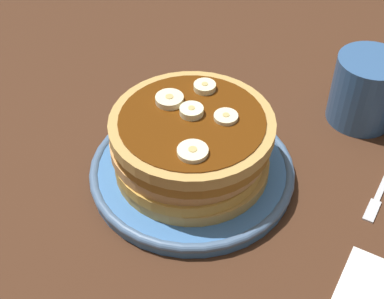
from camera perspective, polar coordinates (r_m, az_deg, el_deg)
ground_plane at (r=68.15cm, az=0.00°, el=-3.69°), size 140.00×140.00×3.00cm
plate at (r=66.31cm, az=0.00°, el=-2.20°), size 24.91×24.91×1.92cm
pancake_stack at (r=63.10cm, az=-0.01°, el=0.49°), size 19.60×19.47×7.64cm
banana_slice_0 at (r=61.23cm, az=-0.05°, el=4.03°), size 2.73×2.73×1.05cm
banana_slice_1 at (r=64.86cm, az=1.34°, el=6.56°), size 2.65×2.65×0.97cm
banana_slice_2 at (r=56.51cm, az=0.07°, el=-0.24°), size 3.31×3.31×0.76cm
banana_slice_3 at (r=60.83cm, az=3.58°, el=3.40°), size 2.74×2.74×0.71cm
banana_slice_4 at (r=62.77cm, az=-2.64°, el=5.09°), size 3.29×3.29×1.00cm
coffee_mug at (r=75.64cm, az=18.00°, el=5.92°), size 12.59×8.90×9.50cm
fork at (r=69.20cm, az=19.28°, el=-3.86°), size 5.32×12.57×0.50cm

